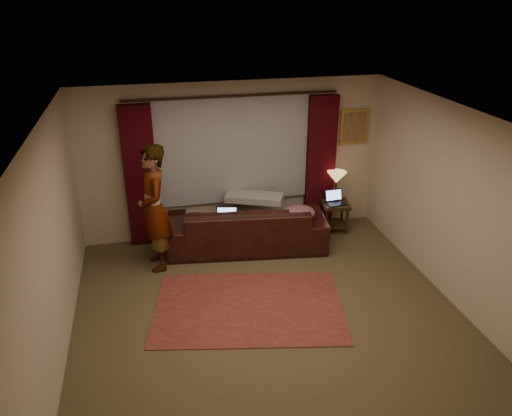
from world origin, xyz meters
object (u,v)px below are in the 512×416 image
(tiffany_lamp, at_px, (336,186))
(person, at_px, (154,209))
(laptop_sofa, at_px, (226,217))
(end_table, at_px, (334,216))
(sofa, at_px, (246,218))
(laptop_table, at_px, (336,198))

(tiffany_lamp, bearing_deg, person, -168.85)
(tiffany_lamp, distance_m, person, 3.14)
(tiffany_lamp, xyz_separation_m, person, (-3.07, -0.61, 0.17))
(laptop_sofa, relative_size, end_table, 0.68)
(laptop_sofa, bearing_deg, person, -160.09)
(end_table, distance_m, tiffany_lamp, 0.54)
(sofa, height_order, laptop_sofa, sofa)
(laptop_table, bearing_deg, laptop_sofa, -175.09)
(end_table, bearing_deg, person, -170.15)
(laptop_table, distance_m, person, 3.09)
(laptop_sofa, distance_m, tiffany_lamp, 2.05)
(end_table, bearing_deg, laptop_table, -101.81)
(sofa, bearing_deg, laptop_table, -166.52)
(laptop_sofa, xyz_separation_m, tiffany_lamp, (1.99, 0.47, 0.16))
(laptop_table, relative_size, person, 0.18)
(tiffany_lamp, bearing_deg, laptop_table, -104.06)
(end_table, relative_size, tiffany_lamp, 1.01)
(end_table, xyz_separation_m, laptop_table, (-0.01, -0.06, 0.38))
(sofa, height_order, tiffany_lamp, tiffany_lamp)
(end_table, height_order, laptop_table, laptop_table)
(end_table, bearing_deg, sofa, -171.79)
(person, bearing_deg, tiffany_lamp, 94.07)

